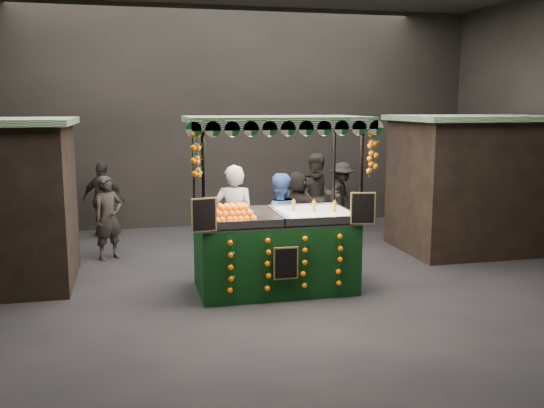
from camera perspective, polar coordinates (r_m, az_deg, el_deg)
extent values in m
plane|color=black|center=(9.54, -0.16, -7.71)|extent=(12.00, 12.00, 0.00)
cube|color=black|center=(14.04, -4.81, 8.12)|extent=(12.00, 0.10, 5.00)
cube|color=black|center=(4.41, 14.68, 5.05)|extent=(12.00, 0.10, 5.00)
cube|color=black|center=(12.33, 18.53, 1.65)|extent=(2.80, 2.00, 2.50)
cube|color=#12531D|center=(12.23, 18.85, 7.69)|extent=(3.00, 2.20, 0.10)
cube|color=black|center=(9.24, 0.26, -4.87)|extent=(2.34, 1.28, 1.06)
cube|color=#A9ABB0|center=(9.12, 0.26, -1.50)|extent=(2.34, 1.28, 0.04)
cylinder|color=black|center=(8.30, -6.42, -1.31)|extent=(0.05, 0.05, 2.55)
cylinder|color=black|center=(8.85, 8.36, -0.68)|extent=(0.05, 0.05, 2.55)
cylinder|color=black|center=(9.49, -7.29, 0.02)|extent=(0.05, 0.05, 2.55)
cylinder|color=black|center=(9.97, 5.82, 0.51)|extent=(0.05, 0.05, 2.55)
cube|color=#12531D|center=(8.96, 0.27, 8.02)|extent=(2.60, 1.54, 0.09)
cube|color=white|center=(9.27, 4.10, -0.94)|extent=(1.04, 1.15, 0.09)
cube|color=black|center=(8.23, -6.44, -1.03)|extent=(0.36, 0.10, 0.47)
cube|color=black|center=(8.79, 8.59, -0.40)|extent=(0.36, 0.10, 0.47)
cube|color=black|center=(8.59, 1.32, -5.62)|extent=(0.36, 0.03, 0.47)
imported|color=slate|center=(9.93, -3.60, -1.57)|extent=(0.75, 0.57, 1.84)
imported|color=navy|center=(10.12, 0.64, -1.81)|extent=(0.86, 0.69, 1.68)
imported|color=#2A2422|center=(11.38, -15.21, -1.26)|extent=(0.67, 0.61, 1.54)
imported|color=#2A2422|center=(12.24, 4.39, 0.49)|extent=(0.96, 0.79, 1.83)
imported|color=#292521|center=(13.29, -15.62, 0.41)|extent=(1.03, 0.75, 1.63)
imported|color=black|center=(13.67, 6.60, 0.75)|extent=(1.11, 1.09, 1.53)
imported|color=#272420|center=(12.48, -20.27, -0.24)|extent=(0.96, 0.78, 1.69)
imported|color=black|center=(12.06, 2.44, -0.42)|extent=(1.24, 1.35, 1.50)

